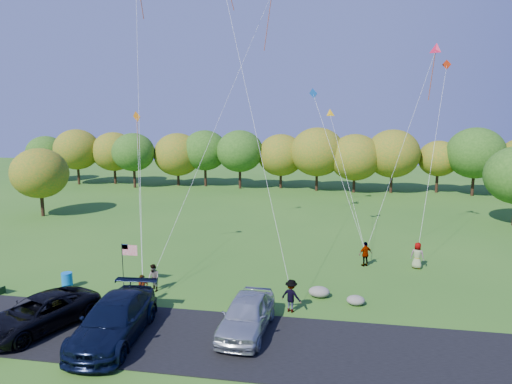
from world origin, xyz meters
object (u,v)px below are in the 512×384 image
minivan_navy (114,320)px  flyer_d (365,254)px  flyer_c (291,296)px  flyer_a (143,289)px  flyer_b (154,278)px  minivan_silver (247,314)px  trash_barrel (67,280)px  minivan_dark (39,313)px  flyer_e (417,256)px

minivan_navy → flyer_d: minivan_navy is taller
minivan_navy → flyer_c: minivan_navy is taller
flyer_a → flyer_b: size_ratio=1.01×
minivan_silver → trash_barrel: size_ratio=5.47×
flyer_c → minivan_dark: bearing=40.4°
minivan_dark → minivan_silver: 10.15m
trash_barrel → minivan_dark: bearing=-71.1°
flyer_e → flyer_b: bearing=43.8°
flyer_c → minivan_navy: bearing=50.8°
minivan_silver → flyer_a: minivan_silver is taller
minivan_silver → flyer_a: bearing=162.8°
flyer_a → flyer_b: flyer_a is taller
flyer_d → flyer_e: size_ratio=0.96×
flyer_d → trash_barrel: (-18.07, -7.14, -0.39)m
flyer_a → minivan_silver: bearing=-55.2°
flyer_a → flyer_c: (8.22, 0.38, 0.06)m
minivan_silver → flyer_c: (1.90, 2.73, -0.06)m
flyer_b → flyer_e: flyer_e is taller
minivan_dark → flyer_d: flyer_d is taller
minivan_navy → flyer_d: 17.56m
minivan_navy → flyer_b: size_ratio=3.94×
flyer_e → flyer_d: bearing=22.8°
minivan_dark → flyer_d: (16.31, 12.29, -0.00)m
minivan_dark → flyer_d: bearing=58.8°
flyer_a → flyer_e: (16.03, 8.63, 0.07)m
minivan_silver → flyer_b: (-6.43, 4.15, -0.13)m
flyer_b → flyer_d: 14.36m
flyer_b → flyer_e: bearing=61.8°
minivan_silver → minivan_dark: bearing=-168.7°
minivan_silver → flyer_b: size_ratio=3.19×
flyer_b → trash_barrel: (-5.37, -0.42, -0.34)m
minivan_dark → flyer_b: minivan_dark is taller
minivan_silver → flyer_b: 7.66m
minivan_silver → flyer_a: (-6.32, 2.35, -0.12)m
minivan_silver → flyer_e: bearing=51.7°
flyer_c → trash_barrel: 13.75m
minivan_dark → flyer_b: size_ratio=3.54×
minivan_silver → flyer_c: minivan_silver is taller
minivan_navy → flyer_d: (12.22, 12.60, -0.13)m
flyer_e → trash_barrel: bearing=39.5°
flyer_d → flyer_e: flyer_e is taller
flyer_a → flyer_e: bearing=-6.5°
flyer_b → trash_barrel: flyer_b is taller
minivan_silver → flyer_d: bearing=63.3°
flyer_b → flyer_c: (8.33, -1.42, 0.07)m
minivan_dark → flyer_a: 5.30m
minivan_navy → flyer_a: bearing=91.1°
flyer_d → minivan_silver: bearing=30.8°
flyer_b → minivan_dark: bearing=-84.0°
flyer_c → flyer_d: 9.23m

